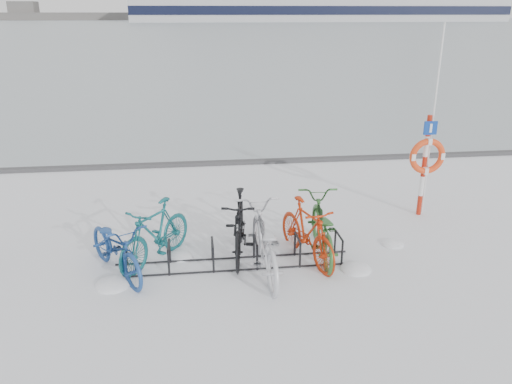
% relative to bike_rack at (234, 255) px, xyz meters
% --- Properties ---
extents(ground, '(900.00, 900.00, 0.00)m').
position_rel_bike_rack_xyz_m(ground, '(0.00, 0.00, -0.18)').
color(ground, white).
rests_on(ground, ground).
extents(ice_sheet, '(400.00, 298.00, 0.02)m').
position_rel_bike_rack_xyz_m(ice_sheet, '(0.00, 155.00, -0.17)').
color(ice_sheet, '#A5B2BB').
rests_on(ice_sheet, ground).
extents(quay_edge, '(400.00, 0.25, 0.10)m').
position_rel_bike_rack_xyz_m(quay_edge, '(0.00, 5.90, -0.13)').
color(quay_edge, '#3F3F42').
rests_on(quay_edge, ground).
extents(bike_rack, '(4.00, 0.48, 0.46)m').
position_rel_bike_rack_xyz_m(bike_rack, '(0.00, 0.00, 0.00)').
color(bike_rack, black).
rests_on(bike_rack, ground).
extents(lifebuoy_station, '(0.74, 0.22, 3.84)m').
position_rel_bike_rack_xyz_m(lifebuoy_station, '(4.06, 1.69, 1.11)').
color(lifebuoy_station, '#A81F0D').
rests_on(lifebuoy_station, ground).
extents(bike_0, '(1.52, 1.95, 0.99)m').
position_rel_bike_rack_xyz_m(bike_0, '(-1.91, -0.02, 0.31)').
color(bike_0, navy).
rests_on(bike_0, ground).
extents(bike_1, '(1.47, 1.77, 1.09)m').
position_rel_bike_rack_xyz_m(bike_1, '(-1.31, 0.33, 0.36)').
color(bike_1, '#125860').
rests_on(bike_1, ground).
extents(bike_2, '(0.81, 1.97, 1.15)m').
position_rel_bike_rack_xyz_m(bike_2, '(0.13, 0.39, 0.39)').
color(bike_2, black).
rests_on(bike_2, ground).
extents(bike_3, '(0.82, 2.15, 1.11)m').
position_rel_bike_rack_xyz_m(bike_3, '(0.46, -0.25, 0.38)').
color(bike_3, silver).
rests_on(bike_3, ground).
extents(bike_4, '(1.02, 1.87, 1.08)m').
position_rel_bike_rack_xyz_m(bike_4, '(1.25, 0.07, 0.36)').
color(bike_4, '#BB2C0C').
rests_on(bike_4, ground).
extents(bike_5, '(0.88, 2.09, 1.07)m').
position_rel_bike_rack_xyz_m(bike_5, '(1.55, 0.25, 0.35)').
color(bike_5, '#2A5E28').
rests_on(bike_5, ground).
extents(snow_drifts, '(5.40, 1.48, 0.20)m').
position_rel_bike_rack_xyz_m(snow_drifts, '(0.36, 0.01, -0.18)').
color(snow_drifts, white).
rests_on(snow_drifts, ground).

